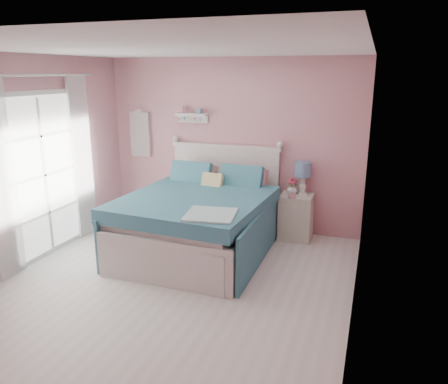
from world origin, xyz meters
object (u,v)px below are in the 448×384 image
Objects in this scene: nightstand at (296,217)px; table_lamp at (303,172)px; vase at (292,189)px; teacup at (292,195)px; bed at (200,221)px.

table_lamp reaches higher than nightstand.
nightstand is 1.41× the size of table_lamp.
teacup is (0.03, -0.18, -0.04)m from vase.
vase is 0.19m from teacup.
table_lamp is (1.21, 0.99, 0.57)m from bed.
table_lamp is 2.99× the size of vase.
nightstand is 0.67m from table_lamp.
bed is 1.46m from nightstand.
bed is 1.44m from vase.
bed is at bearing -140.24° from vase.
bed reaches higher than vase.
table_lamp is at bearing 42.87° from bed.
teacup is at bearing -109.51° from table_lamp.
table_lamp is at bearing 70.49° from teacup.
bed is 1.35m from teacup.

